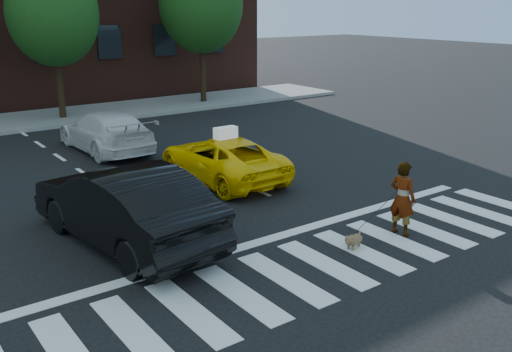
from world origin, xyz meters
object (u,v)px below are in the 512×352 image
Objects in this scene: taxi at (222,158)px; white_suv at (106,131)px; tree_mid at (53,2)px; dog at (353,240)px; woman at (402,198)px; black_sedan at (124,205)px.

taxi is 0.95× the size of white_suv.
tree_mid is 17.44m from dog.
woman is (0.94, -5.68, 0.20)m from taxi.
dog is at bearing -88.62° from tree_mid.
woman is (5.02, -3.08, -0.02)m from black_sedan.
black_sedan is (-4.08, -2.60, 0.22)m from taxi.
taxi is 5.76m from woman.
white_suv is at bearing 3.47° from woman.
dog is (0.94, -10.72, -0.48)m from white_suv.
black_sedan reaches higher than white_suv.
black_sedan is 5.89m from woman.
woman is 1.53m from dog.
taxi is at bearing 104.27° from white_suv.
dog is (-0.46, -5.63, -0.42)m from taxi.
tree_mid is 11.97m from taxi.
black_sedan is at bearing 32.54° from taxi.
white_suv is 7.97× the size of dog.
tree_mid is at bearing 75.43° from dog.
taxi is at bearing -85.57° from tree_mid.
woman is at bearing 101.15° from white_suv.
white_suv is (-0.53, -6.08, -4.17)m from tree_mid.
taxi is 5.27m from white_suv.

